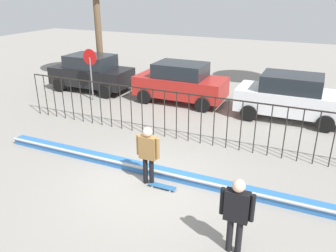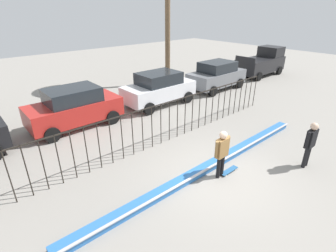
% 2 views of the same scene
% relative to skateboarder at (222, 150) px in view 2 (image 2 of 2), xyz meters
% --- Properties ---
extents(ground_plane, '(60.00, 60.00, 0.00)m').
position_rel_skateboarder_xyz_m(ground_plane, '(-0.02, -0.03, -1.03)').
color(ground_plane, gray).
extents(bowl_coping_ledge, '(11.00, 0.40, 0.27)m').
position_rel_skateboarder_xyz_m(bowl_coping_ledge, '(-0.02, 0.52, -0.91)').
color(bowl_coping_ledge, '#2D6BB7').
rests_on(bowl_coping_ledge, ground).
extents(perimeter_fence, '(14.04, 0.04, 1.78)m').
position_rel_skateboarder_xyz_m(perimeter_fence, '(-0.02, 3.15, 0.07)').
color(perimeter_fence, black).
rests_on(perimeter_fence, ground).
extents(skateboarder, '(0.70, 0.26, 1.72)m').
position_rel_skateboarder_xyz_m(skateboarder, '(0.00, 0.00, 0.00)').
color(skateboarder, black).
rests_on(skateboarder, ground).
extents(skateboard, '(0.80, 0.20, 0.07)m').
position_rel_skateboarder_xyz_m(skateboard, '(0.45, -0.07, -0.97)').
color(skateboard, '#26598C').
rests_on(skateboard, ground).
extents(camera_operator, '(0.70, 0.26, 1.74)m').
position_rel_skateboarder_xyz_m(camera_operator, '(2.84, -1.64, 0.01)').
color(camera_operator, black).
rests_on(camera_operator, ground).
extents(parked_car_red, '(4.30, 2.12, 1.90)m').
position_rel_skateboarder_xyz_m(parked_car_red, '(-2.00, 7.23, -0.06)').
color(parked_car_red, '#B2231E').
rests_on(parked_car_red, ground).
extents(parked_car_white, '(4.30, 2.12, 1.90)m').
position_rel_skateboarder_xyz_m(parked_car_white, '(3.00, 7.00, -0.06)').
color(parked_car_white, silver).
rests_on(parked_car_white, ground).
extents(parked_car_gray, '(4.30, 2.12, 1.90)m').
position_rel_skateboarder_xyz_m(parked_car_gray, '(8.01, 6.79, -0.06)').
color(parked_car_gray, slate).
rests_on(parked_car_gray, ground).
extents(pickup_truck, '(4.70, 2.12, 2.24)m').
position_rel_skateboarder_xyz_m(pickup_truck, '(14.06, 6.93, 0.00)').
color(pickup_truck, black).
rests_on(pickup_truck, ground).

